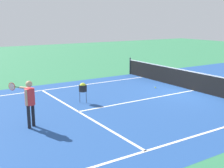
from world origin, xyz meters
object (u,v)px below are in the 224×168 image
at_px(net, 194,81).
at_px(ball_hopper, 83,87).
at_px(tennis_ball_near_net, 155,88).
at_px(player_near, 29,99).

height_order(net, ball_hopper, net).
distance_m(net, tennis_ball_near_net, 1.96).
bearing_deg(tennis_ball_near_net, net, 42.15).
height_order(net, player_near, player_near).
bearing_deg(player_near, tennis_ball_near_net, 105.89).
distance_m(ball_hopper, tennis_ball_near_net, 4.47).
xyz_separation_m(net, ball_hopper, (-1.00, -5.68, 0.18)).
xyz_separation_m(net, tennis_ball_near_net, (-1.41, -1.28, -0.46)).
height_order(net, tennis_ball_near_net, net).
bearing_deg(tennis_ball_near_net, player_near, -74.11).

